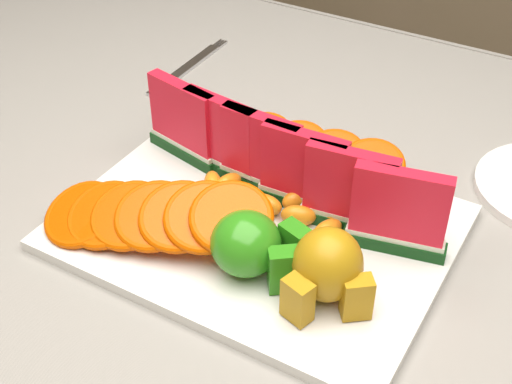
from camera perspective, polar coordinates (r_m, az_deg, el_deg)
table at (r=0.86m, az=1.41°, el=-7.39°), size 1.40×0.90×0.75m
tablecloth at (r=0.82m, az=1.47°, el=-4.32°), size 1.53×1.03×0.20m
platter at (r=0.77m, az=0.15°, el=-2.83°), size 0.40×0.30×0.01m
apple_cluster at (r=0.69m, az=-0.22°, el=-4.33°), size 0.10×0.09×0.06m
pear_cluster at (r=0.66m, az=5.76°, el=-6.10°), size 0.09×0.09×0.08m
fork at (r=1.08m, az=-5.47°, el=9.90°), size 0.02×0.20×0.00m
watermelon_row at (r=0.77m, az=2.06°, el=2.23°), size 0.39×0.07×0.10m
orange_fan_front at (r=0.74m, az=-8.14°, el=-1.88°), size 0.26×0.16×0.07m
orange_fan_back at (r=0.85m, az=3.35°, el=3.86°), size 0.28×0.09×0.04m
tangerine_segments at (r=0.77m, az=1.48°, el=-0.93°), size 0.18×0.07×0.02m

